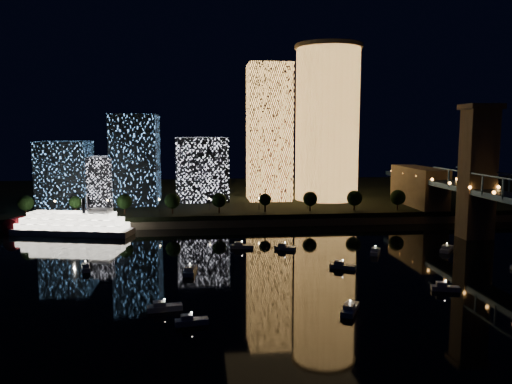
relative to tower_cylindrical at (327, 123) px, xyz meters
The scene contains 10 objects.
ground 135.31m from the tower_cylindrical, 101.98° to the right, with size 520.00×520.00×0.00m, color black.
far_bank 60.37m from the tower_cylindrical, 127.31° to the left, with size 420.00×160.00×5.00m, color black.
seawall 66.16m from the tower_cylindrical, 121.61° to the right, with size 420.00×6.00×3.00m, color #6B5E4C.
tower_cylindrical is the anchor object (origin of this frame).
tower_rectangular 30.04m from the tower_cylindrical, behind, with size 21.51×21.51×68.45m, color #F2A54D.
midrise_blocks 100.20m from the tower_cylindrical, behind, with size 87.33×37.02×42.93m.
riverboat 133.67m from the tower_cylindrical, 155.90° to the right, with size 51.08×21.20×15.11m.
motorboats 126.01m from the tower_cylindrical, 105.96° to the right, with size 134.30×69.97×2.78m.
esplanade_trees 71.88m from the tower_cylindrical, 144.23° to the right, with size 166.67×6.87×8.93m.
street_lamps 76.58m from the tower_cylindrical, 152.78° to the right, with size 132.70×0.70×5.65m.
Camera 1 is at (-37.33, -125.15, 40.40)m, focal length 35.00 mm.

